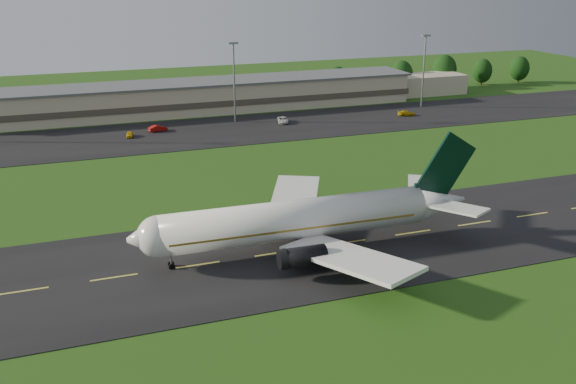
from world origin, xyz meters
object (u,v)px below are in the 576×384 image
object	(u,v)px
terminal	(225,95)
service_vehicle_b	(158,128)
light_mast_centre	(234,73)
service_vehicle_a	(130,134)
service_vehicle_c	(283,120)
light_mast_east	(424,62)
airliner	(301,220)
service_vehicle_d	(407,113)

from	to	relation	value
terminal	service_vehicle_b	bearing A→B (deg)	-137.94
terminal	light_mast_centre	xyz separation A→B (m)	(-1.40, -16.18, 8.75)
terminal	light_mast_centre	distance (m)	18.45
service_vehicle_a	service_vehicle_c	world-z (taller)	service_vehicle_c
light_mast_east	service_vehicle_a	distance (m)	83.77
light_mast_centre	service_vehicle_c	xyz separation A→B (m)	(11.19, -5.32, -11.88)
light_mast_east	airliner	bearing A→B (deg)	-129.99
light_mast_centre	service_vehicle_d	bearing A→B (deg)	-10.81
service_vehicle_d	service_vehicle_c	bearing A→B (deg)	97.86
light_mast_centre	service_vehicle_b	bearing A→B (deg)	-170.14
light_mast_centre	service_vehicle_a	size ratio (longest dim) A/B	5.47
airliner	service_vehicle_b	world-z (taller)	airliner
airliner	service_vehicle_d	world-z (taller)	airliner
light_mast_centre	service_vehicle_a	world-z (taller)	light_mast_centre
service_vehicle_d	light_mast_centre	bearing A→B (deg)	92.63
terminal	light_mast_east	world-z (taller)	light_mast_east
service_vehicle_d	service_vehicle_a	bearing A→B (deg)	102.04
service_vehicle_a	service_vehicle_d	bearing A→B (deg)	8.36
service_vehicle_a	service_vehicle_b	size ratio (longest dim) A/B	0.81
service_vehicle_b	light_mast_east	bearing A→B (deg)	-100.38
airliner	service_vehicle_a	world-z (taller)	airliner
terminal	service_vehicle_c	world-z (taller)	terminal
airliner	service_vehicle_b	distance (m)	77.01
airliner	service_vehicle_c	xyz separation A→B (m)	(23.31, 74.70, -3.81)
light_mast_east	service_vehicle_d	xyz separation A→B (m)	(-9.63, -8.66, -11.95)
light_mast_east	service_vehicle_a	xyz separation A→B (m)	(-82.62, -6.88, -12.00)
airliner	light_mast_centre	bearing A→B (deg)	82.80
light_mast_centre	airliner	bearing A→B (deg)	-98.61
airliner	terminal	world-z (taller)	airliner
airliner	service_vehicle_b	size ratio (longest dim) A/B	11.20
light_mast_east	terminal	bearing A→B (deg)	163.20
light_mast_east	service_vehicle_c	xyz separation A→B (m)	(-43.81, -5.32, -11.88)
service_vehicle_a	light_mast_centre	bearing A→B (deg)	23.74
service_vehicle_a	service_vehicle_b	world-z (taller)	service_vehicle_b
airliner	service_vehicle_d	xyz separation A→B (m)	(57.49, 71.36, -3.87)
terminal	light_mast_centre	world-z (taller)	light_mast_centre
service_vehicle_c	airliner	bearing A→B (deg)	-92.08
light_mast_centre	service_vehicle_b	size ratio (longest dim) A/B	4.45
light_mast_east	service_vehicle_c	distance (m)	45.71
light_mast_east	service_vehicle_d	bearing A→B (deg)	-138.03
terminal	service_vehicle_c	xyz separation A→B (m)	(9.78, -21.51, -3.14)
service_vehicle_b	service_vehicle_c	world-z (taller)	same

